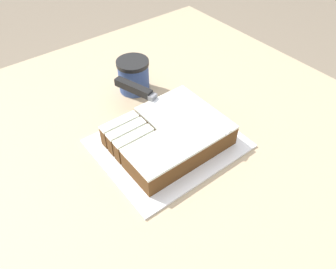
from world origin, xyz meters
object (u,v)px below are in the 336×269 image
object	(u,v)px
cake_board	(168,144)
coffee_cup	(133,76)
cake	(170,134)
knife	(145,93)

from	to	relation	value
cake_board	coffee_cup	bearing A→B (deg)	166.38
cake	knife	distance (m)	0.15
cake_board	cake	size ratio (longest dim) A/B	1.28
knife	coffee_cup	xyz separation A→B (m)	(-0.12, 0.04, -0.02)
cake_board	knife	world-z (taller)	knife
cake_board	knife	size ratio (longest dim) A/B	1.02
cake	coffee_cup	world-z (taller)	coffee_cup
cake_board	coffee_cup	size ratio (longest dim) A/B	3.46
cake_board	knife	distance (m)	0.16
cake_board	coffee_cup	world-z (taller)	coffee_cup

